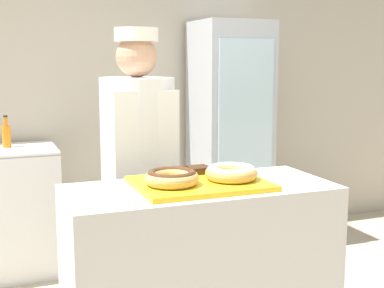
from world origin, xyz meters
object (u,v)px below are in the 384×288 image
object	(u,v)px
brownie_back_left	(175,171)
beverage_fridge	(230,135)
brownie_back_right	(199,170)
baker_person	(139,177)
bottle_orange	(6,135)
donut_chocolate_glaze	(172,177)
serving_tray	(200,184)
donut_light_glaze	(231,172)

from	to	relation	value
brownie_back_left	beverage_fridge	distance (m)	1.91
brownie_back_right	beverage_fridge	distance (m)	1.85
baker_person	bottle_orange	size ratio (longest dim) A/B	7.40
brownie_back_left	beverage_fridge	bearing A→B (deg)	57.05
donut_chocolate_glaze	bottle_orange	xyz separation A→B (m)	(-0.62, 1.86, -0.03)
serving_tray	baker_person	world-z (taller)	baker_person
donut_light_glaze	bottle_orange	distance (m)	2.08
donut_light_glaze	beverage_fridge	world-z (taller)	beverage_fridge
baker_person	brownie_back_left	bearing A→B (deg)	-82.78
donut_light_glaze	brownie_back_right	distance (m)	0.21
brownie_back_right	baker_person	bearing A→B (deg)	111.58
donut_light_glaze	brownie_back_right	bearing A→B (deg)	113.54
baker_person	bottle_orange	world-z (taller)	baker_person
serving_tray	bottle_orange	world-z (taller)	bottle_orange
bottle_orange	beverage_fridge	bearing A→B (deg)	-2.17
serving_tray	donut_light_glaze	bearing A→B (deg)	-10.53
donut_chocolate_glaze	baker_person	xyz separation A→B (m)	(0.03, 0.65, -0.14)
donut_chocolate_glaze	brownie_back_left	size ratio (longest dim) A/B	2.44
serving_tray	brownie_back_right	size ratio (longest dim) A/B	5.92
donut_light_glaze	brownie_back_left	distance (m)	0.28
donut_chocolate_glaze	baker_person	bearing A→B (deg)	87.58
serving_tray	bottle_orange	xyz separation A→B (m)	(-0.77, 1.84, 0.02)
beverage_fridge	bottle_orange	size ratio (longest dim) A/B	8.01
serving_tray	donut_light_glaze	world-z (taller)	donut_light_glaze
donut_chocolate_glaze	brownie_back_left	distance (m)	0.21
donut_chocolate_glaze	brownie_back_left	xyz separation A→B (m)	(0.08, 0.19, -0.02)
brownie_back_left	brownie_back_right	bearing A→B (deg)	0.00
brownie_back_left	bottle_orange	distance (m)	1.81
donut_light_glaze	brownie_back_left	size ratio (longest dim) A/B	2.44
brownie_back_left	baker_person	bearing A→B (deg)	97.22
donut_light_glaze	bottle_orange	size ratio (longest dim) A/B	1.05
donut_light_glaze	donut_chocolate_glaze	bearing A→B (deg)	180.00
brownie_back_right	serving_tray	bearing A→B (deg)	-110.00
bottle_orange	brownie_back_right	bearing A→B (deg)	-63.65
baker_person	bottle_orange	bearing A→B (deg)	118.02
brownie_back_left	donut_light_glaze	bearing A→B (deg)	-43.27
serving_tray	donut_chocolate_glaze	world-z (taller)	donut_chocolate_glaze
brownie_back_left	baker_person	xyz separation A→B (m)	(-0.06, 0.45, -0.12)
brownie_back_left	bottle_orange	xyz separation A→B (m)	(-0.71, 1.67, -0.01)
beverage_fridge	brownie_back_left	bearing A→B (deg)	-122.95
beverage_fridge	baker_person	bearing A→B (deg)	-133.58
beverage_fridge	serving_tray	bearing A→B (deg)	-118.94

